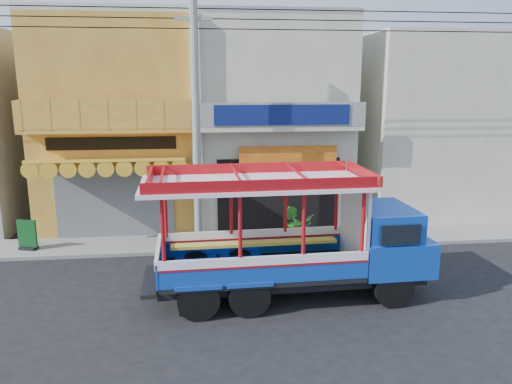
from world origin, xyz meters
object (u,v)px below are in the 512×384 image
(utility_pole, at_px, (200,102))
(green_sign, at_px, (28,237))
(potted_plant_c, at_px, (369,216))
(songthaew_truck, at_px, (310,236))
(potted_plant_b, at_px, (292,221))
(potted_plant_a, at_px, (301,227))

(utility_pole, height_order, green_sign, utility_pole)
(utility_pole, relative_size, potted_plant_c, 26.45)
(songthaew_truck, height_order, potted_plant_c, songthaew_truck)
(green_sign, height_order, potted_plant_c, potted_plant_c)
(green_sign, bearing_deg, potted_plant_c, 4.27)
(utility_pole, bearing_deg, potted_plant_c, 12.51)
(utility_pole, distance_m, green_sign, 7.43)
(green_sign, xyz_separation_m, potted_plant_b, (9.17, 0.55, 0.10))
(potted_plant_b, height_order, potted_plant_c, potted_plant_c)
(utility_pole, relative_size, songthaew_truck, 3.71)
(songthaew_truck, relative_size, potted_plant_a, 8.11)
(utility_pole, xyz_separation_m, potted_plant_b, (3.26, 1.03, -4.38))
(songthaew_truck, bearing_deg, potted_plant_c, 56.75)
(green_sign, bearing_deg, utility_pole, -4.71)
(potted_plant_c, bearing_deg, utility_pole, -34.59)
(utility_pole, distance_m, potted_plant_c, 7.81)
(potted_plant_b, relative_size, potted_plant_c, 1.00)
(songthaew_truck, relative_size, green_sign, 7.31)
(green_sign, bearing_deg, songthaew_truck, -27.18)
(utility_pole, xyz_separation_m, potted_plant_c, (6.31, 1.40, -4.38))
(potted_plant_a, xyz_separation_m, potted_plant_c, (2.80, 0.90, 0.06))
(utility_pole, height_order, potted_plant_a, utility_pole)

